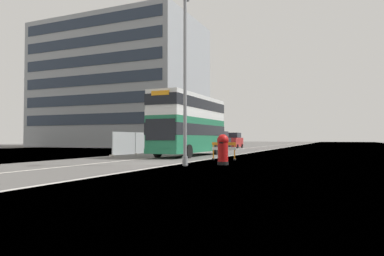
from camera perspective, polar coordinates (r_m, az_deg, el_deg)
name	(u,v)px	position (r m, az deg, el deg)	size (l,w,h in m)	color
ground	(158,165)	(19.83, -5.65, -6.02)	(140.00, 280.00, 0.10)	#565451
double_decker_bus	(190,124)	(28.83, -0.35, 0.65)	(2.89, 10.26, 4.95)	#1E6B47
lamppost_foreground	(185,84)	(18.60, -1.14, 7.14)	(0.29, 0.70, 9.09)	gray
red_pillar_postbox	(223,148)	(19.05, 5.08, -3.30)	(0.64, 0.64, 1.66)	black
roadworks_barrier	(224,149)	(23.63, 5.25, -3.41)	(1.64, 0.75, 1.18)	orange
construction_site_fence	(170,143)	(37.55, -3.66, -2.42)	(0.44, 20.60, 2.04)	#A8AAAD
car_oncoming_near	(219,141)	(43.92, 4.49, -2.18)	(2.08, 4.12, 2.32)	black
car_receding_mid	(234,141)	(53.22, 6.86, -2.09)	(2.08, 4.02, 2.31)	maroon
bare_tree_far_verge_near	(146,133)	(51.68, -7.50, -0.76)	(3.00, 2.39, 4.69)	#4C3D2D
bare_tree_far_verge_mid	(190,131)	(57.12, -0.41, -0.46)	(2.70, 3.17, 5.23)	#4C3D2D
bare_tree_far_verge_far	(202,133)	(68.92, 1.64, -0.81)	(2.63, 2.75, 4.81)	#4C3D2D
backdrop_office_block	(121,86)	(62.73, -11.64, 6.68)	(27.35, 16.83, 21.13)	gray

